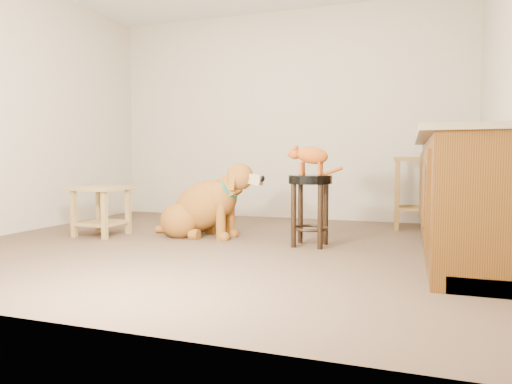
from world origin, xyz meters
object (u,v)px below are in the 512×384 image
(side_table, at_px, (101,203))
(tabby_kitten, at_px, (309,156))
(padded_stool, at_px, (310,196))
(golden_retriever, at_px, (204,207))
(wood_stool, at_px, (414,192))

(side_table, relative_size, tabby_kitten, 1.02)
(padded_stool, distance_m, tabby_kitten, 0.34)
(tabby_kitten, bearing_deg, padded_stool, -5.72)
(golden_retriever, bearing_deg, tabby_kitten, -3.04)
(padded_stool, bearing_deg, golden_retriever, 172.31)
(side_table, bearing_deg, tabby_kitten, 3.33)
(wood_stool, xyz_separation_m, side_table, (-2.89, -1.40, -0.08))
(side_table, bearing_deg, padded_stool, 3.27)
(wood_stool, xyz_separation_m, tabby_kitten, (-0.86, -1.28, 0.37))
(padded_stool, xyz_separation_m, side_table, (-2.05, -0.12, -0.11))
(wood_stool, height_order, golden_retriever, wood_stool)
(tabby_kitten, bearing_deg, wood_stool, 57.57)
(wood_stool, xyz_separation_m, golden_retriever, (-1.91, -1.14, -0.12))
(padded_stool, bearing_deg, side_table, -176.73)
(side_table, xyz_separation_m, golden_retriever, (0.98, 0.26, -0.04))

